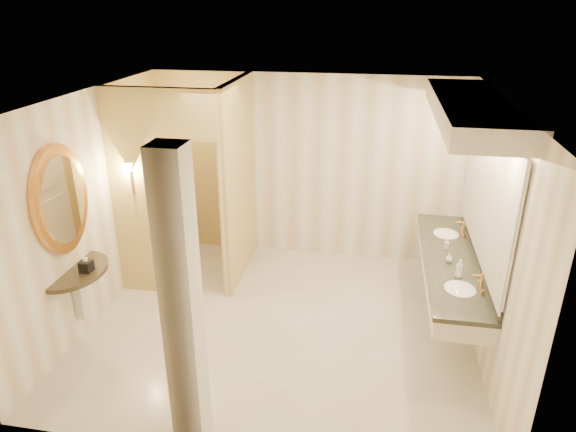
{
  "coord_description": "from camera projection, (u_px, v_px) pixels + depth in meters",
  "views": [
    {
      "loc": [
        1.0,
        -5.09,
        3.63
      ],
      "look_at": [
        0.06,
        0.2,
        1.35
      ],
      "focal_mm": 32.0,
      "sensor_mm": 36.0,
      "label": 1
    }
  ],
  "objects": [
    {
      "name": "pillar",
      "position": [
        182.0,
        307.0,
        4.11
      ],
      "size": [
        0.27,
        0.27,
        2.7
      ],
      "primitive_type": "cube",
      "color": "beige",
      "rests_on": "floor"
    },
    {
      "name": "wall_sconce",
      "position": [
        130.0,
        168.0,
        6.22
      ],
      "size": [
        0.14,
        0.14,
        0.42
      ],
      "color": "#C28A3E",
      "rests_on": "toilet_closet"
    },
    {
      "name": "soap_bottle_c",
      "position": [
        459.0,
        268.0,
        5.47
      ],
      "size": [
        0.08,
        0.08,
        0.21
      ],
      "primitive_type": "imported",
      "rotation": [
        0.0,
        0.0,
        0.04
      ],
      "color": "#C6B28C",
      "rests_on": "vanity"
    },
    {
      "name": "ceiling",
      "position": [
        279.0,
        99.0,
        5.14
      ],
      "size": [
        4.5,
        4.5,
        0.0
      ],
      "primitive_type": "plane",
      "rotation": [
        3.14,
        0.0,
        0.0
      ],
      "color": "silver",
      "rests_on": "wall_back"
    },
    {
      "name": "floor",
      "position": [
        280.0,
        324.0,
        6.2
      ],
      "size": [
        4.5,
        4.5,
        0.0
      ],
      "primitive_type": "plane",
      "color": "beige",
      "rests_on": "ground"
    },
    {
      "name": "console_shelf",
      "position": [
        66.0,
        231.0,
        5.48
      ],
      "size": [
        0.91,
        0.91,
        1.91
      ],
      "color": "black",
      "rests_on": "floor"
    },
    {
      "name": "vanity",
      "position": [
        464.0,
        197.0,
        5.6
      ],
      "size": [
        0.75,
        2.72,
        2.09
      ],
      "color": "beige",
      "rests_on": "floor"
    },
    {
      "name": "soap_bottle_a",
      "position": [
        447.0,
        244.0,
        6.12
      ],
      "size": [
        0.06,
        0.06,
        0.12
      ],
      "primitive_type": "imported",
      "rotation": [
        0.0,
        0.0,
        -0.17
      ],
      "color": "beige",
      "rests_on": "vanity"
    },
    {
      "name": "wall_front",
      "position": [
        229.0,
        328.0,
        3.86
      ],
      "size": [
        4.5,
        0.02,
        2.7
      ],
      "primitive_type": "cube",
      "color": "white",
      "rests_on": "floor"
    },
    {
      "name": "tissue_box",
      "position": [
        86.0,
        266.0,
        5.59
      ],
      "size": [
        0.13,
        0.13,
        0.12
      ],
      "primitive_type": "cube",
      "rotation": [
        0.0,
        0.0,
        -0.02
      ],
      "color": "black",
      "rests_on": "console_shelf"
    },
    {
      "name": "wall_left",
      "position": [
        92.0,
        209.0,
        6.03
      ],
      "size": [
        0.02,
        4.0,
        2.7
      ],
      "primitive_type": "cube",
      "color": "white",
      "rests_on": "floor"
    },
    {
      "name": "soap_bottle_b",
      "position": [
        449.0,
        258.0,
        5.79
      ],
      "size": [
        0.1,
        0.1,
        0.11
      ],
      "primitive_type": "imported",
      "rotation": [
        0.0,
        0.0,
        0.24
      ],
      "color": "silver",
      "rests_on": "vanity"
    },
    {
      "name": "wall_right",
      "position": [
        493.0,
        238.0,
        5.31
      ],
      "size": [
        0.02,
        4.0,
        2.7
      ],
      "primitive_type": "cube",
      "color": "white",
      "rests_on": "floor"
    },
    {
      "name": "toilet_closet",
      "position": [
        210.0,
        184.0,
        6.71
      ],
      "size": [
        1.5,
        1.55,
        2.7
      ],
      "color": "#E8D779",
      "rests_on": "floor"
    },
    {
      "name": "wall_back",
      "position": [
        305.0,
        168.0,
        7.48
      ],
      "size": [
        4.5,
        0.02,
        2.7
      ],
      "primitive_type": "cube",
      "color": "white",
      "rests_on": "floor"
    },
    {
      "name": "toilet",
      "position": [
        170.0,
        237.0,
        7.65
      ],
      "size": [
        0.52,
        0.75,
        0.69
      ],
      "primitive_type": "imported",
      "rotation": [
        0.0,
        0.0,
        2.93
      ],
      "color": "white",
      "rests_on": "floor"
    }
  ]
}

